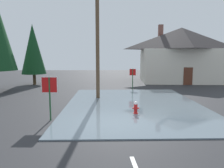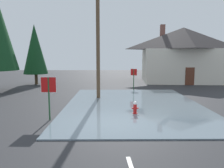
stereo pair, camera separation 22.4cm
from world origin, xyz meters
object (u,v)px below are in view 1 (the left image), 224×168
at_px(house, 181,54).
at_px(stop_sign_far, 133,75).
at_px(fire_hydrant, 136,108).
at_px(stop_sign_near, 50,89).
at_px(utility_pole, 97,35).
at_px(pine_tree_mid_left, 33,49).

bearing_deg(house, stop_sign_far, -137.13).
xyz_separation_m(fire_hydrant, stop_sign_far, (0.94, 9.33, 1.06)).
bearing_deg(stop_sign_far, house, 42.87).
relative_size(stop_sign_near, fire_hydrant, 2.95).
xyz_separation_m(utility_pole, stop_sign_far, (3.25, 4.59, -3.42)).
relative_size(fire_hydrant, house, 0.07).
bearing_deg(stop_sign_far, stop_sign_near, -117.84).
bearing_deg(fire_hydrant, utility_pole, 115.98).
bearing_deg(pine_tree_mid_left, stop_sign_near, -69.02).
bearing_deg(utility_pole, pine_tree_mid_left, 132.13).
bearing_deg(pine_tree_mid_left, utility_pole, -47.87).
bearing_deg(house, utility_pole, -132.71).
height_order(fire_hydrant, pine_tree_mid_left, pine_tree_mid_left).
height_order(utility_pole, house, utility_pole).
distance_m(stop_sign_near, pine_tree_mid_left, 15.41).
bearing_deg(stop_sign_near, stop_sign_far, 62.16).
height_order(stop_sign_near, fire_hydrant, stop_sign_near).
xyz_separation_m(stop_sign_near, pine_tree_mid_left, (-5.45, 14.21, 2.42)).
xyz_separation_m(stop_sign_near, utility_pole, (2.21, 5.75, 3.24)).
xyz_separation_m(fire_hydrant, utility_pole, (-2.31, 4.74, 4.47)).
relative_size(fire_hydrant, stop_sign_far, 0.37).
distance_m(stop_sign_near, stop_sign_far, 11.69).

